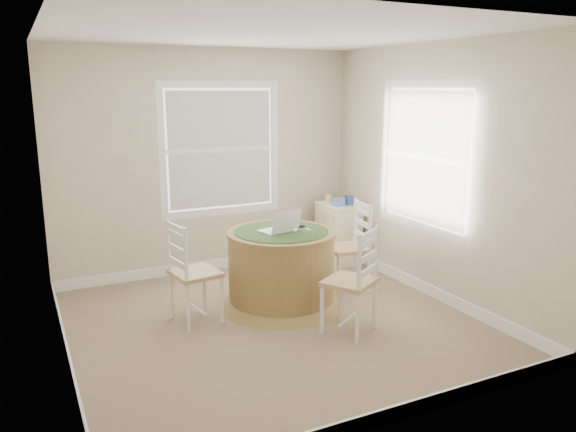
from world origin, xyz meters
TOP-DOWN VIEW (x-y plane):
  - room at (0.17, 0.16)m, footprint 3.64×3.64m
  - round_table at (0.27, 0.39)m, footprint 1.26×1.26m
  - chair_left at (-0.62, 0.38)m, footprint 0.46×0.48m
  - chair_near at (0.54, -0.45)m, footprint 0.57×0.56m
  - chair_right at (1.09, 0.48)m, footprint 0.46×0.47m
  - laptop at (0.26, 0.39)m, footprint 0.39×0.36m
  - mouse at (0.39, 0.35)m, footprint 0.08×0.11m
  - phone at (0.53, 0.32)m, footprint 0.06×0.10m
  - keys at (0.52, 0.45)m, footprint 0.07×0.06m
  - corner_chest at (1.54, 1.39)m, footprint 0.42×0.57m
  - tissue_box at (1.47, 1.30)m, footprint 0.12×0.12m
  - box_yellow at (1.57, 1.42)m, footprint 0.15×0.10m
  - box_blue at (1.62, 1.29)m, footprint 0.08×0.08m
  - cup_cream at (1.49, 1.55)m, footprint 0.07×0.07m

SIDE VIEW (x-z plane):
  - corner_chest at x=1.54m, z-range 0.00..0.75m
  - round_table at x=0.27m, z-range 0.03..0.81m
  - chair_left at x=-0.62m, z-range 0.00..0.95m
  - chair_near at x=0.54m, z-range 0.00..0.95m
  - chair_right at x=1.09m, z-range 0.00..0.95m
  - phone at x=0.53m, z-range 0.76..0.78m
  - keys at x=0.52m, z-range 0.76..0.79m
  - box_yellow at x=1.57m, z-range 0.75..0.81m
  - mouse at x=0.39m, z-range 0.76..0.79m
  - cup_cream at x=1.49m, z-range 0.75..0.84m
  - tissue_box at x=1.47m, z-range 0.75..0.85m
  - laptop at x=0.26m, z-range 0.68..0.92m
  - box_blue at x=1.62m, z-range 0.75..0.87m
  - room at x=0.17m, z-range -0.02..2.62m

